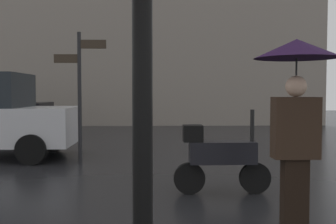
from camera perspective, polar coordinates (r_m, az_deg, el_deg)
The scene contains 3 objects.
pedestrian_with_umbrella at distance 4.36m, azimuth 17.78°, elevation 3.13°, with size 0.88×0.88×2.03m.
parked_scooter at distance 5.91m, azimuth 7.31°, elevation -6.24°, with size 1.42×0.32×1.23m.
street_signpost at distance 8.55m, azimuth -12.46°, elevation 3.97°, with size 1.08×0.08×2.73m.
Camera 1 is at (0.49, -2.43, 1.48)m, focal length 42.78 mm.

